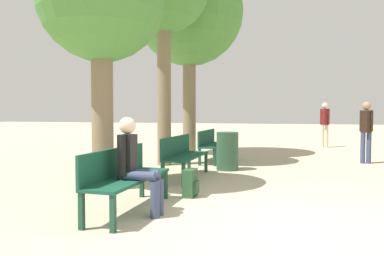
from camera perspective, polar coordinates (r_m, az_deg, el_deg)
ground_plane at (r=4.66m, az=14.26°, el=-14.71°), size 80.00×80.00×0.00m
bench_row_0 at (r=5.26m, az=-10.37°, el=-6.85°), size 0.49×1.84×0.87m
bench_row_1 at (r=7.77m, az=-1.48°, el=-3.81°), size 0.49×1.84×0.87m
bench_row_2 at (r=10.38m, az=2.97°, el=-2.23°), size 0.49×1.84×0.87m
tree_row_0 at (r=7.05m, az=-13.65°, el=18.24°), size 2.23×2.23×4.48m
tree_row_2 at (r=12.28m, az=-0.43°, el=17.15°), size 3.40×3.40×6.23m
person_seated at (r=5.03m, az=-8.57°, el=-5.24°), size 0.59×0.34×1.30m
backpack at (r=6.11m, az=-0.25°, el=-8.40°), size 0.21×0.32×0.45m
pedestrian_near at (r=15.34m, az=19.57°, el=0.90°), size 0.35×0.31×1.74m
pedestrian_mid at (r=10.96m, az=25.01°, el=-0.02°), size 0.33×0.29×1.64m
trash_bin at (r=8.88m, az=5.42°, el=-3.51°), size 0.52×0.52×0.90m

